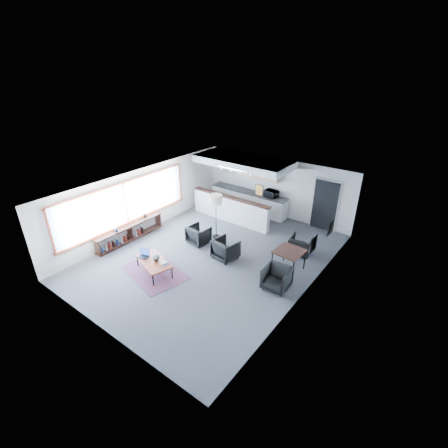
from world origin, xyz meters
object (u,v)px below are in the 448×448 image
Objects in this scene: dining_chair_far at (301,246)px; dining_chair_near at (277,279)px; microwave at (271,193)px; dining_table at (289,253)px; floor_lamp at (216,201)px; coffee_table at (154,262)px; armchair_left at (199,234)px; laptop at (144,254)px; armchair_right at (226,248)px; ceramic_pot at (156,258)px; book_stack at (164,263)px.

dining_chair_near is at bearing 88.73° from dining_chair_far.
dining_table is at bearing -42.13° from microwave.
floor_lamp is 3.12× the size of microwave.
coffee_table is 3.99m from dining_chair_near.
armchair_left is (-0.11, 2.37, -0.04)m from coffee_table.
floor_lamp is 3.98m from dining_chair_near.
floor_lamp is (0.12, 3.15, 1.12)m from coffee_table.
dining_table is at bearing 94.43° from dining_chair_near.
armchair_left is (0.34, 2.37, -0.15)m from laptop.
laptop is 2.40m from armchair_left.
armchair_right reaches higher than laptop.
microwave is at bearing 61.94° from laptop.
armchair_right is 4.07m from microwave.
ceramic_pot is at bearing 99.60° from armchair_left.
ceramic_pot is at bearing -159.11° from dining_chair_near.
armchair_right is (1.36, 2.12, -0.02)m from coffee_table.
coffee_table is 0.18m from ceramic_pot.
dining_chair_far is at bearing 95.11° from dining_table.
dining_table is at bearing 57.23° from coffee_table.
armchair_left is 1.49m from armchair_right.
ceramic_pot is at bearing -141.05° from dining_table.
coffee_table is 4.45m from dining_table.
dining_chair_far is at bearing 50.04° from ceramic_pot.
coffee_table is 2.05× the size of armchair_left.
dining_chair_far is (-0.11, 1.17, -0.35)m from dining_table.
armchair_left reaches higher than book_stack.
coffee_table is at bearing -145.66° from ceramic_pot.
floor_lamp is 3.06m from microwave.
armchair_left reaches higher than laptop.
armchair_left is at bearing -173.42° from dining_table.
ceramic_pot is 5.10m from dining_chair_far.
ceramic_pot is (0.53, 0.05, 0.05)m from laptop.
book_stack is at bearing 107.83° from armchair_left.
ceramic_pot is at bearing -90.75° from floor_lamp.
dining_table reaches higher than coffee_table.
floor_lamp reaches higher than book_stack.
laptop is 0.72× the size of microwave.
book_stack is 0.37× the size of dining_table.
microwave is (0.75, 2.94, -0.42)m from floor_lamp.
armchair_left is at bearing -94.99° from microwave.
dining_table is 1.23m from dining_chair_far.
armchair_right is (0.94, 2.04, -0.10)m from book_stack.
laptop reaches higher than book_stack.
laptop is at bearing -100.24° from floor_lamp.
dining_table reaches higher than dining_chair_far.
floor_lamp reaches higher than microwave.
dining_chair_far is (3.27, 3.90, -0.25)m from ceramic_pot.
laptop is 0.87m from book_stack.
microwave is (-2.75, 4.40, 0.78)m from dining_chair_near.
ceramic_pot is 3.90m from dining_chair_near.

